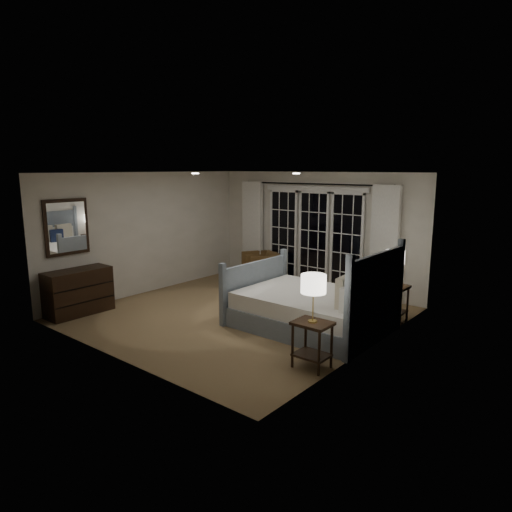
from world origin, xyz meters
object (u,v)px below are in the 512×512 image
Objects in this scene: nightstand_left at (312,338)px; nightstand_right at (393,297)px; bed at (313,308)px; lamp_right at (395,257)px; dresser at (78,292)px; armchair at (261,267)px; lamp_left at (314,284)px.

nightstand_left is 1.00× the size of nightstand_right.
bed is 3.89× the size of lamp_right.
dresser is at bearing -150.91° from bed.
bed is 3.07× the size of armchair.
bed is 1.46m from nightstand_right.
lamp_left is 1.04× the size of lamp_right.
nightstand_left and nightstand_right have the same top height.
armchair is at bearing 168.83° from nightstand_right.
bed is at bearing -125.88° from nightstand_right.
nightstand_left is at bearing -91.12° from lamp_right.
lamp_left reaches higher than lamp_right.
bed is 1.71m from lamp_left.
nightstand_right is 3.49m from armchair.
armchair reaches higher than nightstand_left.
lamp_right is at bearing 170.54° from nightstand_right.
nightstand_right is 0.55× the size of dresser.
lamp_left is at bearing -57.85° from bed.
lamp_left is at bearing -91.12° from lamp_right.
armchair is (-3.42, 0.67, -0.76)m from lamp_right.
lamp_right is (0.86, 1.18, 0.77)m from bed.
nightstand_right is 1.00× the size of lamp_left.
armchair is at bearing 144.07° from bed.
dresser is (-1.08, -3.88, 0.06)m from armchair.
nightstand_left is 1.04× the size of lamp_right.
lamp_right is at bearing 88.88° from lamp_left.
lamp_right is 0.79× the size of armchair.
lamp_right is (-0.00, 0.00, 0.70)m from nightstand_right.
nightstand_left is 1.00× the size of lamp_left.
nightstand_right is 5.52m from dresser.
nightstand_right is (0.05, 2.47, 0.00)m from nightstand_left.
lamp_left is at bearing -91.12° from nightstand_right.
nightstand_left is at bearing -91.12° from nightstand_right.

